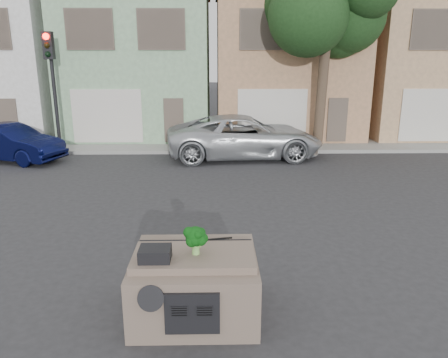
{
  "coord_description": "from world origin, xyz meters",
  "views": [
    {
      "loc": [
        0.35,
        -9.44,
        4.14
      ],
      "look_at": [
        0.55,
        0.5,
        1.3
      ],
      "focal_mm": 35.0,
      "sensor_mm": 36.0,
      "label": 1
    }
  ],
  "objects_px": {
    "traffic_signal": "(54,93)",
    "broccoli": "(196,240)",
    "silver_pickup": "(244,157)",
    "navy_sedan": "(12,161)"
  },
  "relations": [
    {
      "from": "navy_sedan",
      "to": "broccoli",
      "type": "height_order",
      "value": "broccoli"
    },
    {
      "from": "navy_sedan",
      "to": "broccoli",
      "type": "xyz_separation_m",
      "value": [
        7.95,
        -11.07,
        1.35
      ]
    },
    {
      "from": "silver_pickup",
      "to": "broccoli",
      "type": "relative_size",
      "value": 13.58
    },
    {
      "from": "silver_pickup",
      "to": "traffic_signal",
      "type": "height_order",
      "value": "traffic_signal"
    },
    {
      "from": "traffic_signal",
      "to": "broccoli",
      "type": "bearing_deg",
      "value": -62.7
    },
    {
      "from": "navy_sedan",
      "to": "traffic_signal",
      "type": "xyz_separation_m",
      "value": [
        1.42,
        1.59,
        2.55
      ]
    },
    {
      "from": "silver_pickup",
      "to": "broccoli",
      "type": "bearing_deg",
      "value": 168.4
    },
    {
      "from": "traffic_signal",
      "to": "broccoli",
      "type": "distance_m",
      "value": 14.29
    },
    {
      "from": "silver_pickup",
      "to": "broccoli",
      "type": "xyz_separation_m",
      "value": [
        -1.53,
        -11.48,
        1.35
      ]
    },
    {
      "from": "silver_pickup",
      "to": "traffic_signal",
      "type": "relative_size",
      "value": 1.24
    }
  ]
}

